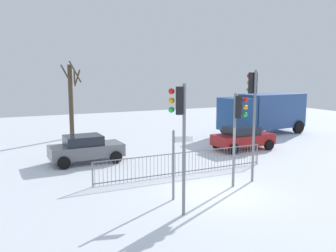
{
  "coord_description": "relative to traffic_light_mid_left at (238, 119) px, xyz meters",
  "views": [
    {
      "loc": [
        -7.75,
        -11.83,
        4.78
      ],
      "look_at": [
        -0.94,
        2.64,
        2.4
      ],
      "focal_mm": 38.85,
      "sensor_mm": 36.0,
      "label": 1
    }
  ],
  "objects": [
    {
      "name": "ground_plane",
      "position": [
        -1.13,
        -0.26,
        -2.87
      ],
      "size": [
        60.0,
        60.0,
        0.0
      ],
      "primitive_type": "plane",
      "color": "white"
    },
    {
      "name": "traffic_light_mid_left",
      "position": [
        0.0,
        0.0,
        0.0
      ],
      "size": [
        0.46,
        0.47,
        3.92
      ],
      "rotation": [
        0.0,
        0.0,
        3.9
      ],
      "color": "slate",
      "rests_on": "ground"
    },
    {
      "name": "traffic_light_foreground_right",
      "position": [
        1.09,
        0.5,
        0.68
      ],
      "size": [
        0.33,
        0.57,
        4.86
      ],
      "rotation": [
        0.0,
        0.0,
        0.06
      ],
      "color": "slate",
      "rests_on": "ground"
    },
    {
      "name": "traffic_light_rear_right",
      "position": [
        -3.54,
        -1.66,
        0.36
      ],
      "size": [
        0.53,
        0.4,
        4.42
      ],
      "rotation": [
        0.0,
        0.0,
        1.14
      ],
      "color": "slate",
      "rests_on": "ground"
    },
    {
      "name": "direction_sign_post",
      "position": [
        -3.01,
        -0.27,
        -1.37
      ],
      "size": [
        0.77,
        0.24,
        2.66
      ],
      "rotation": [
        0.0,
        0.0,
        -0.25
      ],
      "color": "slate",
      "rests_on": "ground"
    },
    {
      "name": "pedestrian_guard_railing",
      "position": [
        -1.13,
        2.62,
        -2.32
      ],
      "size": [
        8.74,
        0.16,
        1.07
      ],
      "rotation": [
        0.0,
        0.0,
        0.01
      ],
      "color": "slate",
      "rests_on": "ground"
    },
    {
      "name": "car_red_trailing",
      "position": [
        4.75,
        5.99,
        -2.11
      ],
      "size": [
        3.84,
        2.01,
        1.47
      ],
      "rotation": [
        0.0,
        0.0,
        0.03
      ],
      "color": "maroon",
      "rests_on": "ground"
    },
    {
      "name": "car_grey_far",
      "position": [
        -4.8,
        6.85,
        -2.11
      ],
      "size": [
        3.84,
        2.0,
        1.47
      ],
      "rotation": [
        0.0,
        0.0,
        0.02
      ],
      "color": "slate",
      "rests_on": "ground"
    },
    {
      "name": "delivery_truck",
      "position": [
        9.64,
        10.01,
        -1.13
      ],
      "size": [
        7.21,
        3.18,
        3.1
      ],
      "rotation": [
        0.0,
        0.0,
        3.22
      ],
      "color": "#33518C",
      "rests_on": "ground"
    },
    {
      "name": "bare_tree_centre",
      "position": [
        -4.04,
        14.63,
        0.01
      ],
      "size": [
        1.47,
        1.47,
        5.55
      ],
      "color": "#473828",
      "rests_on": "ground"
    }
  ]
}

